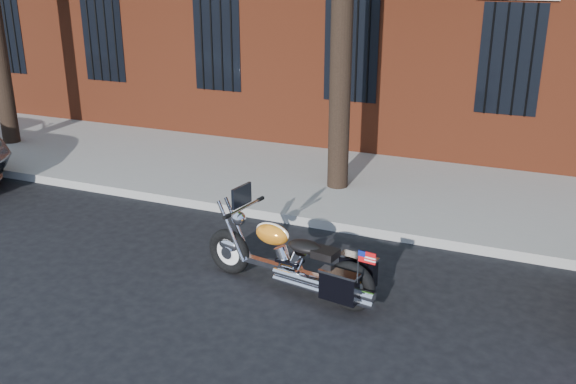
% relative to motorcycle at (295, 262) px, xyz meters
% --- Properties ---
extents(ground, '(120.00, 120.00, 0.00)m').
position_rel_motorcycle_xyz_m(ground, '(-1.17, 0.72, -0.43)').
color(ground, black).
rests_on(ground, ground).
extents(curb, '(40.00, 0.16, 0.15)m').
position_rel_motorcycle_xyz_m(curb, '(-1.17, 2.10, -0.35)').
color(curb, gray).
rests_on(curb, ground).
extents(sidewalk, '(40.00, 3.60, 0.15)m').
position_rel_motorcycle_xyz_m(sidewalk, '(-1.17, 3.98, -0.35)').
color(sidewalk, gray).
rests_on(sidewalk, ground).
extents(motorcycle, '(2.44, 0.96, 1.27)m').
position_rel_motorcycle_xyz_m(motorcycle, '(0.00, 0.00, 0.00)').
color(motorcycle, black).
rests_on(motorcycle, ground).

